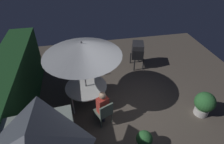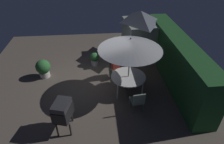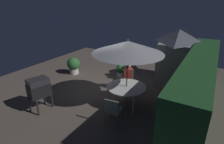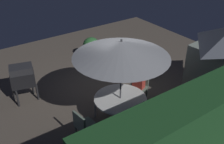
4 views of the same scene
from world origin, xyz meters
name	(u,v)px [view 2 (image 2 of 4)]	position (x,y,z in m)	size (l,w,h in m)	color
ground_plane	(98,81)	(0.00, 0.00, 0.00)	(11.00, 11.00, 0.00)	brown
hedge_backdrop	(175,59)	(0.00, 3.50, 1.01)	(6.41, 0.90, 2.02)	#1E4C23
garden_shed	(139,34)	(-2.32, 2.33, 1.27)	(2.23, 1.73, 2.49)	gray
patio_table	(128,77)	(0.73, 1.27, 0.69)	(1.45, 1.45, 0.73)	white
patio_umbrella	(130,44)	(0.73, 1.27, 2.20)	(2.47, 2.47, 2.47)	#4C4C51
bbq_grill	(62,111)	(2.57, -1.20, 0.85)	(0.81, 0.67, 1.20)	black
chair_near_shed	(115,67)	(-0.37, 0.81, 0.52)	(0.61, 0.60, 0.90)	slate
chair_far_side	(138,100)	(1.98, 1.42, 0.52)	(0.52, 0.51, 0.90)	slate
potted_plant_by_shed	(43,68)	(-0.64, -2.51, 0.49)	(0.67, 0.67, 0.89)	silver
potted_plant_by_grill	(94,59)	(-1.48, -0.12, 0.37)	(0.46, 0.46, 0.68)	silver
person_in_red	(116,63)	(-0.29, 0.84, 0.78)	(0.35, 0.41, 1.26)	#CC3D33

